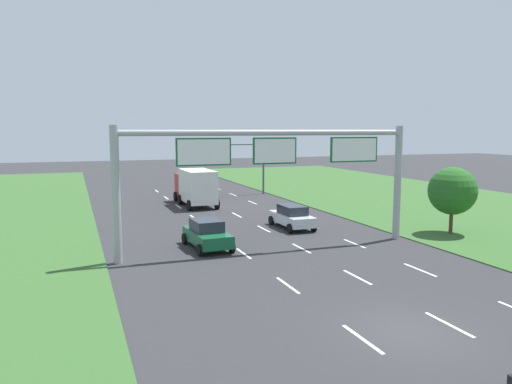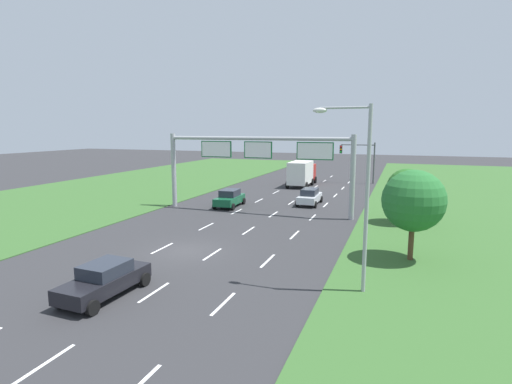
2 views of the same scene
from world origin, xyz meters
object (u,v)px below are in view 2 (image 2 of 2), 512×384
Objects in this scene: car_mid_lane at (310,197)px; sign_gantry at (258,157)px; roadside_tree_near at (414,201)px; roadside_tree_mid at (407,188)px; street_lamp at (359,183)px; car_near_red at (105,279)px; traffic_light_mast at (360,155)px; box_truck at (302,173)px; car_lead_silver at (230,198)px.

car_mid_lane is 0.25× the size of sign_gantry.
roadside_tree_near is 9.37m from roadside_tree_mid.
car_near_red is at bearing -157.13° from street_lamp.
sign_gantry reaches higher than traffic_light_mast.
roadside_tree_near reaches higher than box_truck.
street_lamp is at bearing -55.72° from sign_gantry.
roadside_tree_mid is at bearing -75.63° from traffic_light_mast.
sign_gantry is 3.93× the size of roadside_tree_mid.
street_lamp reaches higher than car_mid_lane.
sign_gantry is at bearing 124.28° from street_lamp.
traffic_light_mast is 24.22m from roadside_tree_mid.
street_lamp is at bearing -113.91° from roadside_tree_near.
box_truck is (3.16, 16.24, 0.91)m from car_lead_silver.
car_mid_lane is at bearing 83.51° from car_near_red.
car_mid_lane is 0.76× the size of traffic_light_mast.
box_truck is at bearing 115.47° from roadside_tree_near.
car_lead_silver is 0.98× the size of roadside_tree_mid.
car_near_red is at bearing -142.32° from roadside_tree_near.
traffic_light_mast is at bearing 95.66° from street_lamp.
sign_gantry is 18.15m from street_lamp.
car_lead_silver is at bearing 173.90° from roadside_tree_mid.
sign_gantry is 3.08× the size of traffic_light_mast.
roadside_tree_near is at bearing -79.17° from traffic_light_mast.
car_near_red is 1.04× the size of car_lead_silver.
car_lead_silver is at bearing 145.64° from roadside_tree_near.
box_truck is 22.02m from roadside_tree_mid.
sign_gantry reaches higher than box_truck.
sign_gantry is 24.26m from traffic_light_mast.
car_lead_silver reaches higher than car_mid_lane.
box_truck reaches higher than car_lead_silver.
car_lead_silver reaches higher than car_near_red.
roadside_tree_mid is (8.88, -5.41, 2.03)m from car_mid_lane.
car_lead_silver is 0.82× the size of roadside_tree_near.
car_lead_silver is 16.57m from box_truck.
roadside_tree_near is at bearing -36.59° from sign_gantry.
street_lamp is at bearing -53.68° from car_lead_silver.
street_lamp is (6.68, -20.33, 4.27)m from car_mid_lane.
roadside_tree_mid reaches higher than car_lead_silver.
car_lead_silver is 0.51× the size of street_lamp.
sign_gantry is at bearing -124.38° from car_mid_lane.
car_mid_lane is 10.60m from roadside_tree_mid.
car_mid_lane is at bearing 148.63° from roadside_tree_mid.
street_lamp reaches higher than car_near_red.
car_near_red is 37.28m from box_truck.
sign_gantry is (3.47, -1.63, 4.12)m from car_lead_silver.
car_lead_silver is 0.60× the size of box_truck.
sign_gantry is at bearing 179.66° from roadside_tree_mid.
car_near_red is 12.13m from street_lamp.
roadside_tree_mid is (12.42, -0.07, -2.11)m from sign_gantry.
car_lead_silver is at bearing 154.91° from sign_gantry.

